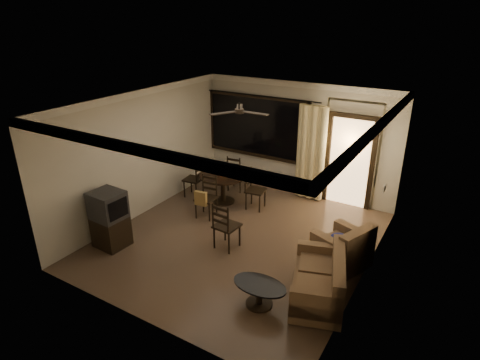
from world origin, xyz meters
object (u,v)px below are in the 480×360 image
Objects in this scene: dining_chair_west at (194,185)px; dining_chair_south at (206,204)px; side_chair at (227,234)px; dining_table at (223,181)px; dining_chair_east at (255,197)px; sofa at (321,282)px; dining_chair_north at (237,179)px; tv_cabinet at (110,219)px; coffee_table at (259,291)px; armchair at (344,250)px.

dining_chair_south is (0.90, -0.75, 0.02)m from dining_chair_west.
dining_chair_west is at bearing -34.68° from side_chair.
side_chair is (1.18, -1.69, -0.26)m from dining_table.
dining_chair_east reaches higher than sofa.
dining_chair_north is 3.64m from tv_cabinet.
sofa is (3.20, -1.34, 0.01)m from dining_chair_south.
dining_chair_east is at bearing 120.07° from coffee_table.
side_chair is at bearing 31.33° from tv_cabinet.
dining_table is at bearing 131.70° from coffee_table.
sofa is (4.10, -2.09, 0.03)m from dining_chair_west.
coffee_table is (2.62, -3.62, -0.02)m from dining_chair_north.
coffee_table is at bearing 119.22° from dining_chair_north.
dining_table is 1.13× the size of side_chair.
side_chair is at bearing 44.54° from dining_chair_west.
armchair is 1.88m from coffee_table.
dining_chair_east is at bearing 6.63° from dining_table.
side_chair is (1.98, -1.59, 0.01)m from dining_chair_west.
side_chair is at bearing -175.60° from dining_chair_east.
tv_cabinet is (-0.72, -3.56, 0.30)m from dining_chair_north.
tv_cabinet is at bearing 179.03° from coffee_table.
sofa is 1.52× the size of armchair.
dining_chair_west and dining_chair_north have the same top height.
sofa is at bearing -29.40° from dining_chair_south.
dining_table is 1.18× the size of dining_chair_east.
side_chair is (-1.35, 1.15, 0.04)m from coffee_table.
side_chair is (1.27, -2.47, 0.01)m from dining_chair_north.
tv_cabinet is at bearing -6.94° from dining_chair_west.
tv_cabinet is 1.07× the size of armchair.
dining_chair_south is (-0.73, -0.95, 0.02)m from dining_chair_east.
dining_chair_south is 1.37m from side_chair.
dining_chair_west is 0.89× the size of armchair.
dining_chair_west is 4.61m from sofa.
tv_cabinet is 1.30× the size of coffee_table.
sofa is (4.11, 0.59, -0.27)m from tv_cabinet.
dining_chair_east and dining_chair_north have the same top height.
tv_cabinet reaches higher than dining_chair_north.
dining_chair_north is 0.89× the size of armchair.
dining_chair_west is 1.00× the size of dining_chair_south.
dining_chair_east is at bearing 119.11° from sofa.
dining_chair_south is 3.25m from armchair.
tv_cabinet reaches higher than dining_chair_south.
dining_chair_south and dining_chair_north have the same top height.
armchair is (3.33, -1.14, -0.21)m from dining_table.
tv_cabinet is 4.47m from armchair.
side_chair reaches higher than sofa.
tv_cabinet is at bearing -106.29° from dining_table.
sofa is at bearing -139.51° from dining_chair_east.
sofa is (2.47, -2.29, 0.03)m from dining_chair_east.
sofa reaches higher than coffee_table.
sofa is 1.84× the size of coffee_table.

